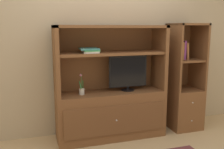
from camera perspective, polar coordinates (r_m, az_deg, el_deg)
name	(u,v)px	position (r m, az deg, el deg)	size (l,w,h in m)	color
ground_plane	(120,149)	(3.40, 1.86, -16.33)	(8.00, 8.00, 0.00)	tan
painted_rear_wall	(104,37)	(3.75, -1.87, 8.42)	(6.00, 0.10, 2.80)	tan
media_console	(111,102)	(3.57, -0.27, -6.24)	(1.51, 0.49, 1.57)	brown
tv_monitor	(128,73)	(3.55, 3.62, 0.43)	(0.55, 0.19, 0.49)	black
potted_plant	(82,90)	(3.38, -6.85, -3.51)	(0.07, 0.10, 0.28)	beige
magazine_stack	(90,50)	(3.35, -5.04, 5.46)	(0.26, 0.35, 0.06)	silver
bookshelf_tall	(184,94)	(4.06, 15.80, -4.24)	(0.47, 0.48, 1.60)	brown
upright_book_row	(181,51)	(3.90, 15.35, 5.05)	(0.17, 0.18, 0.28)	gold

